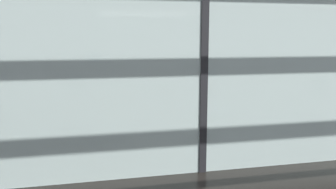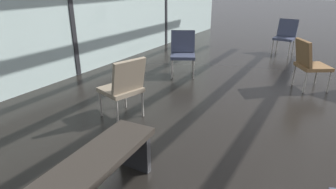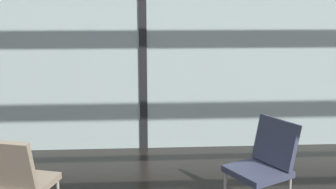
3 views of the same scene
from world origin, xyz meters
TOP-DOWN VIEW (x-y plane):
  - glass_curtain_wall at (0.00, 5.20)m, footprint 14.00×0.08m
  - window_mullion_1 at (0.00, 5.20)m, footprint 0.10×0.12m
  - parked_airplane at (-1.72, 9.52)m, footprint 12.76×3.75m
  - lounge_chair_0 at (1.13, 3.35)m, footprint 0.69×0.67m
  - lounge_chair_2 at (-1.08, 3.08)m, footprint 0.61×0.64m

SIDE VIEW (x-z plane):
  - lounge_chair_0 at x=1.13m, z-range 0.06..0.93m
  - lounge_chair_2 at x=-1.08m, z-range 0.06..0.93m
  - glass_curtain_wall at x=0.00m, z-range 0.00..3.33m
  - window_mullion_1 at x=0.00m, z-range 0.00..3.33m
  - parked_airplane at x=-1.72m, z-range 0.00..3.75m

